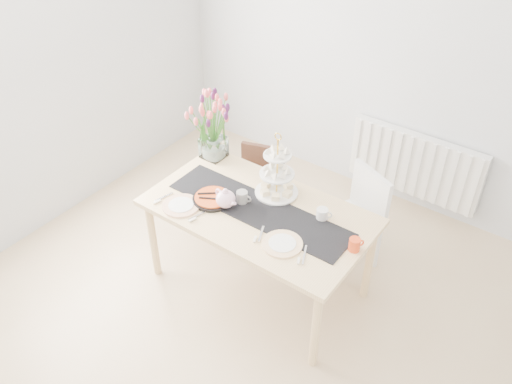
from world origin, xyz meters
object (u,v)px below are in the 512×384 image
Objects in this scene: chair_white at (357,212)px; tulip_vase at (212,118)px; tart_tin at (213,199)px; plate_left at (181,206)px; plate_right at (282,244)px; mug_grey at (242,197)px; teapot at (226,199)px; cake_stand at (277,179)px; radiator at (415,165)px; dining_table at (259,218)px; cream_jug at (322,214)px; mug_orange at (354,245)px; chair_brown at (259,184)px.

tulip_vase reaches higher than chair_white.
chair_white is 2.86× the size of tart_tin.
plate_right is at bearing 6.58° from plate_left.
mug_grey is 0.44m from plate_left.
chair_white is at bearing 47.09° from plate_left.
teapot reaches higher than plate_right.
cake_stand reaches higher than chair_white.
plate_left is (-1.01, -1.92, 0.31)m from radiator.
tulip_vase reaches higher than plate_left.
teapot is at bearing -152.00° from dining_table.
chair_white is at bearing 17.34° from tulip_vase.
teapot is at bearing -43.07° from tulip_vase.
chair_white reaches higher than tart_tin.
cream_jug is (0.62, 0.29, -0.03)m from teapot.
mug_grey is (-0.14, -0.00, 0.12)m from dining_table.
tart_tin is (-0.33, -0.34, -0.12)m from cake_stand.
radiator is at bearing 109.09° from chair_white.
chair_white is 8.67× the size of mug_grey.
mug_orange is (0.33, -0.15, 0.00)m from cream_jug.
cake_stand is 0.49m from tart_tin.
teapot reaches higher than chair_white.
plate_right is at bearing 6.13° from teapot.
tart_tin is at bearing 53.35° from plate_left.
teapot is at bearing 133.61° from mug_orange.
plate_left is at bearing -131.72° from cake_stand.
cream_jug is 0.36m from mug_orange.
chair_brown is 3.39× the size of teapot.
chair_white is at bearing -10.86° from chair_brown.
radiator is at bearing 71.71° from dining_table.
plate_right is at bearing -7.87° from tart_tin.
mug_orange is (1.43, -0.31, -0.31)m from tulip_vase.
cake_stand is 1.73× the size of plate_left.
cream_jug is (-0.13, -1.45, 0.34)m from radiator.
tulip_vase is 1.38× the size of cake_stand.
radiator is 2.19m from plate_left.
tart_tin is 1.08m from mug_orange.
dining_table is 0.40m from plate_right.
mug_grey reaches higher than plate_right.
chair_white is 10.09× the size of cream_jug.
teapot reaches higher than dining_table.
mug_orange reaches higher than plate_left.
teapot reaches higher than chair_brown.
plate_left is (0.22, -0.64, -0.35)m from tulip_vase.
radiator is 1.57× the size of chair_brown.
cream_jug is 0.80m from tart_tin.
chair_white reaches higher than plate_left.
teapot reaches higher than mug_grey.
mug_grey is (0.55, -0.34, -0.30)m from tulip_vase.
chair_white is (-0.09, -0.93, 0.03)m from radiator.
plate_right is (0.54, -0.09, -0.06)m from teapot.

